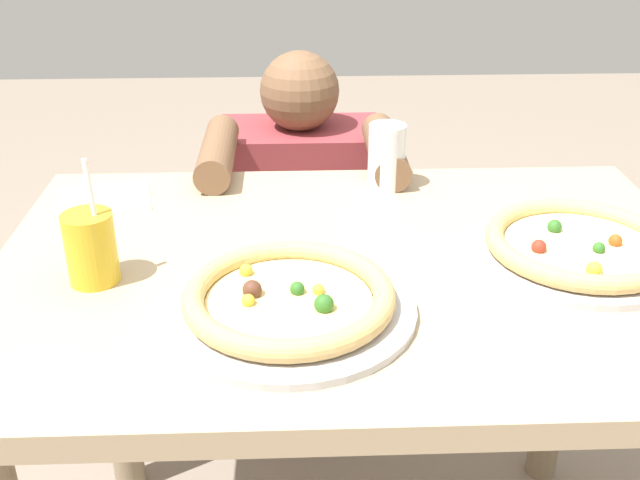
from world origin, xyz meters
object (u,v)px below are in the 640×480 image
water_cup_clear (387,155)px  pizza_far (579,246)px  diner_seated (302,257)px  pizza_near (289,300)px  drink_cup_colored (91,247)px

water_cup_clear → pizza_far: bearing=-47.4°
water_cup_clear → diner_seated: bearing=115.8°
pizza_near → pizza_far: 0.48m
pizza_far → water_cup_clear: water_cup_clear is taller
pizza_near → water_cup_clear: 0.48m
pizza_near → drink_cup_colored: drink_cup_colored is taller
drink_cup_colored → water_cup_clear: drink_cup_colored is taller
diner_seated → pizza_far: bearing=-55.4°
pizza_far → drink_cup_colored: (-0.75, -0.05, 0.04)m
pizza_far → water_cup_clear: 0.41m
water_cup_clear → pizza_near: bearing=-112.8°
pizza_near → pizza_far: (0.46, 0.15, -0.00)m
pizza_far → pizza_near: bearing=-162.2°
pizza_near → diner_seated: 0.85m
pizza_far → drink_cup_colored: size_ratio=1.70×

